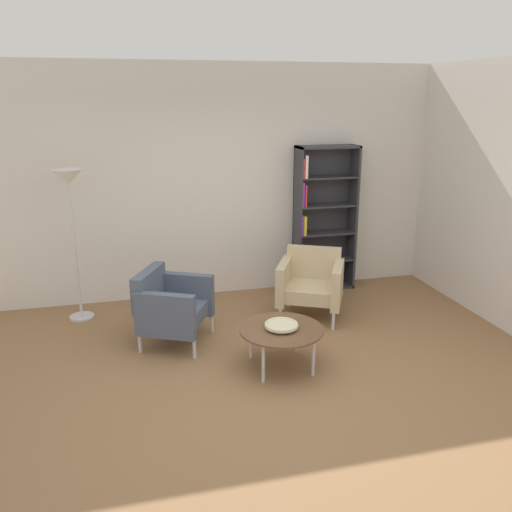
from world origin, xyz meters
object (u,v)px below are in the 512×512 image
(coffee_table_low, at_px, (281,331))
(decorative_bowl, at_px, (281,325))
(bookshelf_tall, at_px, (320,221))
(armchair_by_bookshelf, at_px, (311,282))
(armchair_spare_guest, at_px, (170,305))
(floor_lamp_torchiere, at_px, (70,196))

(coffee_table_low, relative_size, decorative_bowl, 2.50)
(bookshelf_tall, distance_m, armchair_by_bookshelf, 1.11)
(armchair_spare_guest, bearing_deg, coffee_table_low, -103.49)
(armchair_spare_guest, xyz_separation_m, floor_lamp_torchiere, (-0.97, 0.89, 1.03))
(bookshelf_tall, relative_size, decorative_bowl, 5.94)
(armchair_by_bookshelf, bearing_deg, armchair_spare_guest, -142.62)
(armchair_by_bookshelf, relative_size, armchair_spare_guest, 1.00)
(armchair_by_bookshelf, bearing_deg, floor_lamp_torchiere, -165.67)
(floor_lamp_torchiere, bearing_deg, decorative_bowl, -41.34)
(armchair_by_bookshelf, distance_m, armchair_spare_guest, 1.70)
(armchair_spare_guest, bearing_deg, armchair_by_bookshelf, -53.13)
(coffee_table_low, bearing_deg, bookshelf_tall, 60.48)
(armchair_by_bookshelf, relative_size, floor_lamp_torchiere, 0.53)
(bookshelf_tall, bearing_deg, armchair_spare_guest, -150.37)
(armchair_by_bookshelf, distance_m, floor_lamp_torchiere, 2.89)
(armchair_by_bookshelf, height_order, armchair_spare_guest, same)
(bookshelf_tall, bearing_deg, floor_lamp_torchiere, -174.40)
(coffee_table_low, height_order, armchair_by_bookshelf, armchair_by_bookshelf)
(coffee_table_low, height_order, floor_lamp_torchiere, floor_lamp_torchiere)
(coffee_table_low, xyz_separation_m, floor_lamp_torchiere, (-1.93, 1.70, 1.08))
(coffee_table_low, xyz_separation_m, armchair_spare_guest, (-0.97, 0.81, 0.04))
(armchair_spare_guest, bearing_deg, bookshelf_tall, -34.06)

